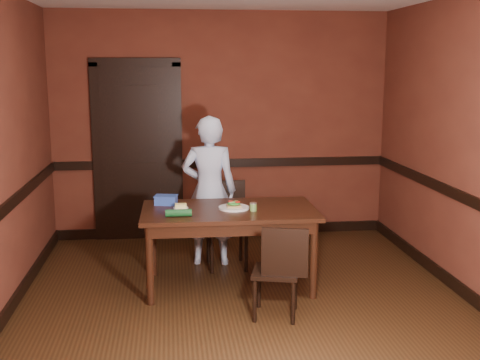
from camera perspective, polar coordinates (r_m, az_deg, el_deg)
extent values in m
cube|color=black|center=(5.38, 0.45, -11.77)|extent=(4.00, 4.50, 0.01)
cube|color=#56261A|center=(7.24, -1.77, 5.15)|extent=(4.00, 0.02, 2.70)
cube|color=#56261A|center=(2.84, 6.19, -3.85)|extent=(4.00, 0.02, 2.70)
cube|color=#56261A|center=(5.62, 21.15, 2.79)|extent=(0.02, 4.50, 2.70)
cube|color=black|center=(7.28, -1.74, 1.61)|extent=(4.00, 0.03, 0.10)
cube|color=black|center=(5.24, -21.64, -2.81)|extent=(0.03, 4.50, 0.10)
cube|color=black|center=(5.69, 20.71, -1.70)|extent=(0.03, 4.50, 0.10)
cube|color=black|center=(7.46, -1.71, -4.77)|extent=(4.00, 0.03, 0.12)
cube|color=black|center=(5.49, -21.02, -11.37)|extent=(0.03, 4.50, 0.12)
cube|color=black|center=(5.92, 20.16, -9.66)|extent=(0.03, 4.50, 0.12)
cube|color=black|center=(7.22, -9.67, 2.39)|extent=(0.85, 0.04, 2.05)
cube|color=black|center=(7.28, -13.40, 2.31)|extent=(0.10, 0.06, 2.15)
cube|color=black|center=(7.23, -5.90, 2.50)|extent=(0.10, 0.06, 2.15)
cube|color=black|center=(7.16, -9.94, 10.95)|extent=(1.05, 0.06, 0.10)
cube|color=black|center=(5.69, -1.04, -6.45)|extent=(1.62, 0.93, 0.76)
imported|color=#B0C5E7|center=(6.26, -2.94, -1.03)|extent=(0.61, 0.44, 1.56)
cylinder|color=white|center=(5.59, -0.59, -2.67)|extent=(0.28, 0.28, 0.01)
cube|color=tan|center=(5.58, -0.59, -2.50)|extent=(0.13, 0.12, 0.02)
ellipsoid|color=green|center=(5.58, -0.59, -2.25)|extent=(0.12, 0.11, 0.03)
cylinder|color=red|center=(5.58, -0.89, -2.04)|extent=(0.05, 0.05, 0.01)
cylinder|color=red|center=(5.56, -0.24, -2.09)|extent=(0.05, 0.05, 0.01)
cylinder|color=#75AC57|center=(5.54, -0.90, -2.15)|extent=(0.04, 0.04, 0.01)
cylinder|color=#75AC57|center=(5.60, -0.34, -2.01)|extent=(0.04, 0.04, 0.01)
cylinder|color=#75AC57|center=(5.57, -0.59, -2.08)|extent=(0.04, 0.04, 0.01)
cylinder|color=#5E8C41|center=(5.50, 1.27, -2.60)|extent=(0.06, 0.06, 0.07)
cylinder|color=#B9B9B3|center=(5.49, 1.27, -2.21)|extent=(0.07, 0.07, 0.01)
cylinder|color=white|center=(5.63, -5.64, -2.65)|extent=(0.14, 0.14, 0.01)
cube|color=#E5DD7A|center=(5.62, -5.64, -2.43)|extent=(0.11, 0.07, 0.04)
cube|color=#2F52B7|center=(5.79, -7.03, -1.95)|extent=(0.22, 0.17, 0.08)
cube|color=#2F52B7|center=(5.78, -7.04, -1.51)|extent=(0.24, 0.18, 0.01)
cylinder|color=#13491F|center=(5.32, -5.84, -3.13)|extent=(0.23, 0.07, 0.06)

